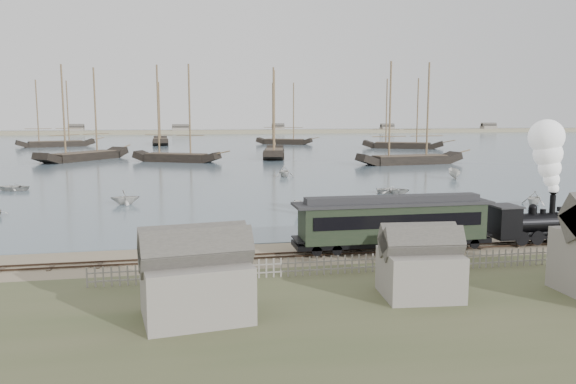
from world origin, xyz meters
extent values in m
plane|color=tan|center=(0.00, 0.00, 0.00)|extent=(600.00, 600.00, 0.00)
cube|color=#4A606A|center=(0.00, 170.00, 0.03)|extent=(600.00, 336.00, 0.06)
cube|color=#36281D|center=(0.00, -2.50, 0.10)|extent=(120.00, 0.08, 0.12)
cube|color=#36281D|center=(0.00, -1.50, 0.10)|extent=(120.00, 0.08, 0.12)
cube|color=#3E3428|center=(0.00, -2.00, 0.03)|extent=(120.00, 1.80, 0.06)
cube|color=tan|center=(0.00, 250.00, 0.00)|extent=(500.00, 20.00, 1.80)
cube|color=black|center=(15.73, -2.00, 0.70)|extent=(6.63, 1.95, 0.24)
cylinder|color=black|center=(15.34, -2.00, 1.67)|extent=(4.09, 1.46, 1.46)
cube|color=black|center=(13.20, -2.00, 1.87)|extent=(1.75, 2.14, 2.24)
cube|color=#2A2A2C|center=(13.20, -2.00, 3.04)|extent=(1.95, 2.34, 0.12)
cylinder|color=black|center=(17.19, -2.00, 2.99)|extent=(0.43, 0.43, 1.56)
sphere|color=black|center=(15.54, -2.00, 2.81)|extent=(0.62, 0.62, 0.62)
cone|color=black|center=(18.85, -2.00, 0.60)|extent=(1.36, 1.95, 1.95)
cube|color=black|center=(17.88, -2.00, 2.65)|extent=(0.34, 0.34, 0.34)
cube|color=black|center=(4.33, -2.00, 0.73)|extent=(14.46, 2.38, 0.36)
cube|color=black|center=(4.33, -2.00, 2.17)|extent=(13.43, 2.58, 2.58)
cube|color=black|center=(4.33, -3.31, 2.43)|extent=(12.39, 0.06, 0.93)
cube|color=black|center=(4.33, -0.69, 2.43)|extent=(12.39, 0.06, 0.93)
cube|color=#2A2A2C|center=(4.33, -2.00, 3.52)|extent=(14.46, 2.79, 0.19)
cube|color=#2A2A2C|center=(4.33, -2.00, 3.83)|extent=(12.91, 1.24, 0.46)
imported|color=beige|center=(-8.12, 0.17, 0.42)|extent=(3.44, 4.42, 0.84)
imported|color=beige|center=(-16.61, 23.25, 0.87)|extent=(2.99, 3.36, 1.61)
imported|color=beige|center=(1.55, 13.26, 0.72)|extent=(3.47, 3.17, 1.32)
imported|color=beige|center=(15.32, 25.73, 0.49)|extent=(4.05, 4.81, 0.85)
imported|color=beige|center=(27.13, 14.55, 0.82)|extent=(3.72, 3.81, 1.52)
imported|color=beige|center=(30.41, 39.17, 0.84)|extent=(4.32, 2.67, 1.57)
imported|color=beige|center=(-31.99, 37.66, 0.50)|extent=(4.27, 4.99, 0.87)
imported|color=beige|center=(5.42, 46.64, 0.97)|extent=(3.82, 3.41, 1.82)
camera|label=1|loc=(-10.60, -39.59, 9.85)|focal=35.00mm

